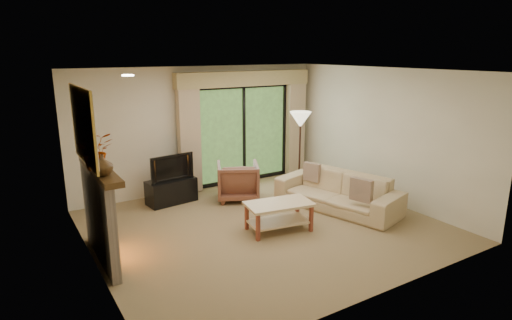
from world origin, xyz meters
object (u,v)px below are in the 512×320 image
coffee_table (279,217)px  media_console (171,191)px  armchair (238,181)px  sofa (337,191)px

coffee_table → media_console: bearing=124.1°
armchair → sofa: (1.32, -1.47, -0.03)m
media_console → armchair: size_ratio=1.15×
coffee_table → sofa: bearing=18.6°
media_console → sofa: (2.54, -1.96, 0.10)m
armchair → coffee_table: size_ratio=0.76×
media_console → coffee_table: (1.03, -2.21, 0.01)m
media_console → armchair: (1.22, -0.49, 0.14)m
armchair → coffee_table: bearing=110.2°
media_console → sofa: sofa is taller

